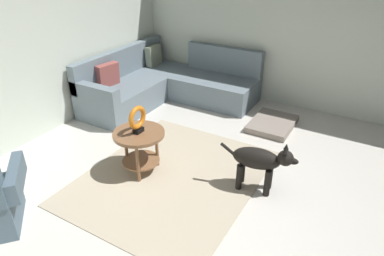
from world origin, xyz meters
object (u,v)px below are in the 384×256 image
Objects in this scene: torus_sculpture at (137,119)px; dog_bed_mat at (272,124)px; sectional_couch at (166,85)px; side_table at (139,141)px; dog at (260,161)px.

torus_sculpture is 2.26m from dog_bed_mat.
sectional_couch is 6.90× the size of torus_sculpture.
side_table is 1.40m from dog.
dog_bed_mat is 1.61m from dog.
dog is (0.37, -1.35, -0.04)m from side_table.
sectional_couch is at bearing 89.84° from dog_bed_mat.
side_table is at bearing -83.99° from dog.
torus_sculpture is (-0.00, -0.00, 0.29)m from side_table.
side_table is 0.71× the size of dog.
side_table is at bearing -154.08° from sectional_couch.
dog is at bearing -167.69° from dog_bed_mat.
torus_sculpture is at bearing -154.08° from sectional_couch.
dog_bed_mat is at bearing -90.16° from sectional_couch.
side_table is at bearing 152.08° from dog_bed_mat.
sectional_couch is 2.17m from torus_sculpture.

